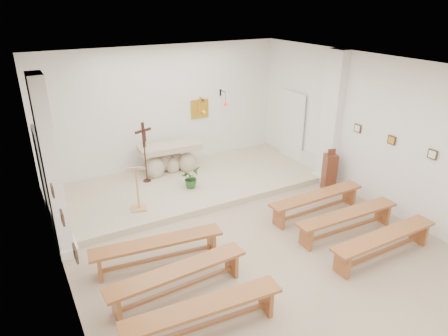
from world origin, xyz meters
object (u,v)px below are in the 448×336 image
bench_left_second (178,275)px  bench_right_third (384,240)px  lectern (137,188)px  bench_right_front (316,200)px  altar (170,160)px  bench_left_front (158,247)px  bench_left_third (204,312)px  donation_pedestal (329,172)px  bench_right_second (347,218)px  crucifix_stand (145,148)px

bench_left_second → bench_right_third: bearing=-16.5°
lectern → bench_right_front: (3.56, -1.97, -0.31)m
altar → bench_right_front: size_ratio=0.70×
altar → bench_left_second: bearing=-107.0°
bench_right_front → bench_left_second: (-3.83, -0.95, 0.00)m
bench_left_front → bench_left_third: size_ratio=1.00×
lectern → donation_pedestal: (4.74, -1.10, -0.21)m
altar → donation_pedestal: (3.29, -2.78, 0.01)m
lectern → bench_left_third: lectern is taller
bench_left_second → bench_right_third: same height
bench_left_third → lectern: bearing=90.7°
bench_left_second → bench_right_second: same height
donation_pedestal → bench_right_front: bearing=-124.0°
bench_left_third → bench_right_third: 3.83m
bench_right_front → bench_left_third: bearing=-154.2°
crucifix_stand → bench_left_front: size_ratio=0.65×
bench_left_front → bench_left_third: bearing=-82.7°
bench_left_third → bench_right_third: size_ratio=1.01×
bench_right_second → bench_right_third: size_ratio=1.00×
lectern → bench_right_front: 4.08m
bench_right_front → bench_right_second: bearing=-90.6°
altar → bench_left_second: (-1.73, -4.60, -0.09)m
donation_pedestal → bench_left_third: 5.73m
bench_left_third → bench_right_second: bearing=18.7°
bench_right_front → bench_left_third: same height
crucifix_stand → bench_left_third: 5.38m
bench_right_second → bench_left_second: bearing=-178.2°
donation_pedestal → bench_left_front: (-5.02, -0.87, -0.11)m
bench_left_second → bench_right_second: 3.83m
crucifix_stand → bench_left_second: 4.46m
altar → bench_left_front: 4.04m
crucifix_stand → bench_right_front: size_ratio=0.66×
crucifix_stand → bench_right_front: (2.88, -3.35, -0.69)m
crucifix_stand → donation_pedestal: crucifix_stand is taller
bench_left_front → bench_right_third: size_ratio=1.01×
altar → bench_right_second: altar is taller
altar → donation_pedestal: size_ratio=1.52×
bench_left_second → bench_left_front: bearing=87.5°
bench_right_front → bench_left_third: (-3.83, -1.91, 0.00)m
bench_right_third → bench_left_third: bearing=179.9°
bench_left_front → bench_right_front: (3.83, 0.00, 0.00)m
bench_left_second → bench_right_third: (3.83, -0.95, 0.00)m
donation_pedestal → bench_left_third: donation_pedestal is taller
bench_right_third → lectern: bearing=132.4°
bench_right_third → bench_left_front: bearing=153.4°
bench_left_front → bench_right_second: 3.95m
lectern → bench_right_third: (3.56, -3.87, -0.31)m
bench_right_front → lectern: bearing=150.4°
lectern → donation_pedestal: lectern is taller
bench_left_front → bench_left_second: size_ratio=1.01×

